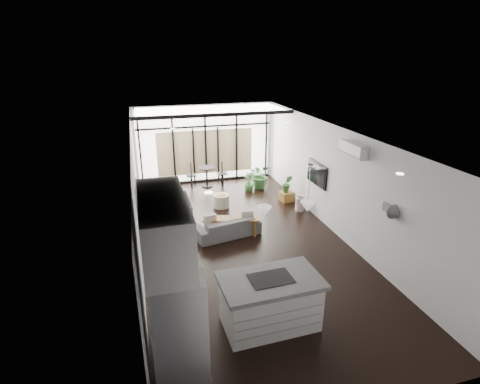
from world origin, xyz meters
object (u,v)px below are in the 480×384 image
tv (317,174)px  console_bench (231,226)px  sofa (228,224)px  fridge (178,329)px  pouf (221,201)px  island (270,302)px  milk_can (300,203)px

tv → console_bench: bearing=-169.3°
sofa → tv: bearing=-179.5°
fridge → tv: 6.64m
pouf → fridge: bearing=-108.1°
sofa → fridge: bearing=57.1°
island → milk_can: 5.19m
console_bench → island: bearing=-78.4°
tv → fridge: bearing=-133.0°
fridge → sofa: 4.69m
console_bench → pouf: (0.16, 1.86, -0.03)m
sofa → pouf: size_ratio=3.39×
sofa → milk_can: sofa is taller
island → milk_can: bearing=58.1°
island → tv: 5.03m
island → sofa: size_ratio=1.02×
island → tv: (2.86, 4.06, 0.83)m
fridge → tv: size_ratio=1.70×
sofa → milk_can: size_ratio=3.28×
island → pouf: 5.44m
island → sofa: 3.52m
console_bench → pouf: size_ratio=2.91×
sofa → milk_can: (2.49, 0.98, -0.07)m
fridge → sofa: fridge is taller
fridge → milk_can: (4.25, 5.29, -0.68)m
console_bench → milk_can: 2.57m
island → sofa: bearing=86.4°
pouf → tv: size_ratio=0.46×
milk_can → fridge: bearing=-128.8°
sofa → console_bench: 0.15m
island → milk_can: (2.59, 4.50, -0.21)m
island → milk_can: size_ratio=3.34×
sofa → tv: tv is taller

